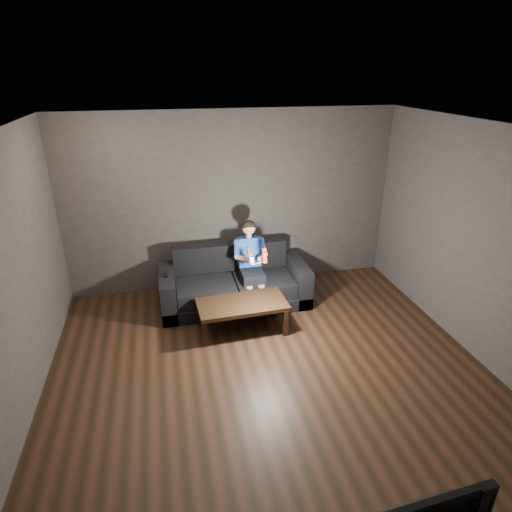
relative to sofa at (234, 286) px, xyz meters
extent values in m
plane|color=black|center=(0.12, -1.84, -0.27)|extent=(5.00, 5.00, 0.00)
cube|color=#393332|center=(0.12, 0.66, 1.08)|extent=(5.00, 0.04, 2.70)
cube|color=#393332|center=(0.12, -4.34, 1.08)|extent=(5.00, 0.04, 2.70)
cube|color=#393332|center=(-2.38, -1.84, 1.08)|extent=(0.04, 5.00, 2.70)
cube|color=#393332|center=(2.62, -1.84, 1.08)|extent=(0.04, 5.00, 2.70)
cube|color=white|center=(0.12, -1.84, 2.43)|extent=(5.00, 5.00, 0.02)
cube|color=black|center=(0.00, -0.03, -0.18)|extent=(2.13, 0.92, 0.18)
cube|color=black|center=(-0.43, -0.13, 0.03)|extent=(0.83, 0.65, 0.22)
cube|color=black|center=(0.43, -0.13, 0.03)|extent=(0.83, 0.65, 0.22)
cube|color=black|center=(0.00, 0.32, 0.35)|extent=(1.70, 0.21, 0.42)
cube|color=black|center=(-0.96, -0.03, 0.02)|extent=(0.21, 0.92, 0.58)
cube|color=black|center=(0.96, -0.03, 0.02)|extent=(0.21, 0.92, 0.58)
cube|color=black|center=(0.24, -0.15, 0.21)|extent=(0.32, 0.40, 0.15)
cube|color=#1A4B9F|center=(0.24, 0.06, 0.50)|extent=(0.32, 0.23, 0.45)
cube|color=#F0C200|center=(0.24, -0.03, 0.56)|extent=(0.10, 0.10, 0.11)
cube|color=#CA471F|center=(0.24, -0.03, 0.56)|extent=(0.06, 0.06, 0.07)
cylinder|color=#DF9381|center=(0.24, 0.06, 0.75)|extent=(0.07, 0.07, 0.06)
sphere|color=#DF9381|center=(0.24, 0.06, 0.87)|extent=(0.19, 0.19, 0.19)
ellipsoid|color=black|center=(0.24, 0.07, 0.89)|extent=(0.20, 0.20, 0.17)
cylinder|color=#1A4B9F|center=(0.04, -0.01, 0.58)|extent=(0.09, 0.24, 0.20)
cylinder|color=#1A4B9F|center=(0.44, -0.01, 0.58)|extent=(0.09, 0.24, 0.20)
cylinder|color=#DF9381|center=(0.10, -0.18, 0.53)|extent=(0.15, 0.25, 0.11)
cylinder|color=#DF9381|center=(0.39, -0.18, 0.53)|extent=(0.15, 0.25, 0.11)
sphere|color=#DF9381|center=(0.16, -0.28, 0.52)|extent=(0.09, 0.09, 0.09)
sphere|color=#DF9381|center=(0.33, -0.28, 0.52)|extent=(0.09, 0.09, 0.09)
cylinder|color=#DF9381|center=(0.16, -0.36, -0.02)|extent=(0.10, 0.10, 0.36)
cylinder|color=#DF9381|center=(0.33, -0.36, -0.02)|extent=(0.10, 0.10, 0.36)
cube|color=red|center=(0.33, -0.51, 0.68)|extent=(0.06, 0.08, 0.21)
cube|color=maroon|center=(0.33, -0.53, 0.73)|extent=(0.03, 0.01, 0.03)
cylinder|color=silver|center=(0.33, -0.53, 0.66)|extent=(0.02, 0.01, 0.02)
ellipsoid|color=silver|center=(0.16, -0.50, 0.63)|extent=(0.08, 0.10, 0.16)
cylinder|color=black|center=(0.16, -0.54, 0.69)|extent=(0.03, 0.01, 0.03)
cube|color=black|center=(-0.96, -0.08, 0.32)|extent=(0.04, 0.14, 0.03)
cube|color=black|center=(-0.96, -0.04, 0.34)|extent=(0.02, 0.02, 0.00)
cube|color=black|center=(-0.03, -0.76, 0.13)|extent=(1.18, 0.63, 0.05)
cube|color=black|center=(-0.55, -1.00, -0.08)|extent=(0.06, 0.06, 0.37)
cube|color=black|center=(0.50, -1.00, -0.08)|extent=(0.06, 0.06, 0.37)
cube|color=black|center=(-0.55, -0.53, -0.08)|extent=(0.06, 0.06, 0.37)
cube|color=black|center=(0.50, -0.53, -0.08)|extent=(0.06, 0.06, 0.37)
camera|label=1|loc=(-0.91, -5.51, 2.97)|focal=30.00mm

